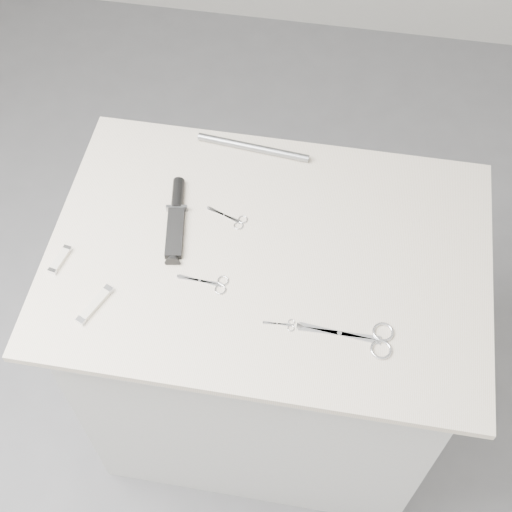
% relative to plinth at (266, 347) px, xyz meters
% --- Properties ---
extents(ground, '(4.00, 4.00, 0.01)m').
position_rel_plinth_xyz_m(ground, '(0.00, 0.00, -0.46)').
color(ground, gray).
rests_on(ground, ground).
extents(plinth, '(0.90, 0.60, 0.90)m').
position_rel_plinth_xyz_m(plinth, '(0.00, 0.00, 0.00)').
color(plinth, silver).
rests_on(plinth, ground).
extents(display_board, '(1.00, 0.70, 0.02)m').
position_rel_plinth_xyz_m(display_board, '(0.00, 0.00, 0.46)').
color(display_board, beige).
rests_on(display_board, plinth).
extents(large_shears, '(0.20, 0.09, 0.01)m').
position_rel_plinth_xyz_m(large_shears, '(0.24, -0.18, 0.47)').
color(large_shears, silver).
rests_on(large_shears, display_board).
extents(embroidery_scissors_a, '(0.11, 0.05, 0.00)m').
position_rel_plinth_xyz_m(embroidery_scissors_a, '(-0.11, -0.10, 0.47)').
color(embroidery_scissors_a, silver).
rests_on(embroidery_scissors_a, display_board).
extents(embroidery_scissors_b, '(0.10, 0.06, 0.00)m').
position_rel_plinth_xyz_m(embroidery_scissors_b, '(-0.10, 0.08, 0.47)').
color(embroidery_scissors_b, silver).
rests_on(embroidery_scissors_b, display_board).
extents(tiny_scissors, '(0.07, 0.03, 0.00)m').
position_rel_plinth_xyz_m(tiny_scissors, '(0.06, -0.18, 0.47)').
color(tiny_scissors, silver).
rests_on(tiny_scissors, display_board).
extents(sheathed_knife, '(0.07, 0.23, 0.03)m').
position_rel_plinth_xyz_m(sheathed_knife, '(-0.23, 0.06, 0.48)').
color(sheathed_knife, black).
rests_on(sheathed_knife, display_board).
extents(pocket_knife_a, '(0.06, 0.11, 0.01)m').
position_rel_plinth_xyz_m(pocket_knife_a, '(-0.35, -0.20, 0.48)').
color(pocket_knife_a, beige).
rests_on(pocket_knife_a, display_board).
extents(pocket_knife_b, '(0.03, 0.08, 0.01)m').
position_rel_plinth_xyz_m(pocket_knife_b, '(-0.46, -0.10, 0.47)').
color(pocket_knife_b, beige).
rests_on(pocket_knife_b, display_board).
extents(metal_rail, '(0.29, 0.05, 0.02)m').
position_rel_plinth_xyz_m(metal_rail, '(-0.09, 0.30, 0.48)').
color(metal_rail, gray).
rests_on(metal_rail, display_board).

